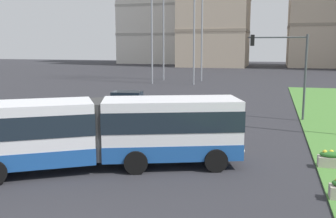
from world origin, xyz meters
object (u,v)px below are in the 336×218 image
Objects in this scene: flower_planter_3 at (331,159)px; traffic_light_far_right at (286,62)px; car_white_van at (129,101)px; articulated_bus at (107,131)px.

traffic_light_far_right is at bearing 98.71° from flower_planter_3.
flower_planter_3 is (14.11, -12.30, -0.33)m from car_white_van.
flower_planter_3 is 0.18× the size of traffic_light_far_right.
traffic_light_far_right is (-1.73, 11.29, 3.79)m from flower_planter_3.
car_white_van is 12.89m from traffic_light_far_right.
car_white_van is at bearing 107.42° from articulated_bus.
traffic_light_far_right is (7.76, 13.72, 2.56)m from articulated_bus.
articulated_bus is at bearing -72.58° from car_white_van.
traffic_light_far_right is at bearing -4.68° from car_white_van.
articulated_bus is 15.46m from car_white_van.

